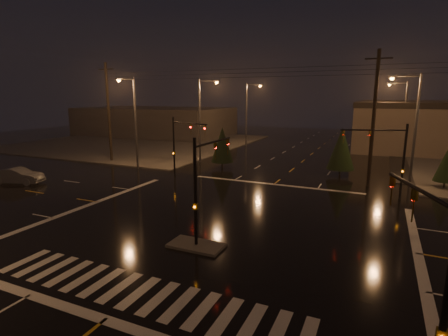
% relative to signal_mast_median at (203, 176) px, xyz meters
% --- Properties ---
extents(ground, '(140.00, 140.00, 0.00)m').
position_rel_signal_mast_median_xyz_m(ground, '(-0.00, 3.07, -3.75)').
color(ground, black).
rests_on(ground, ground).
extents(sidewalk_nw, '(36.00, 36.00, 0.12)m').
position_rel_signal_mast_median_xyz_m(sidewalk_nw, '(-30.00, 33.07, -3.69)').
color(sidewalk_nw, '#4B4843').
rests_on(sidewalk_nw, ground).
extents(median_island, '(3.00, 1.60, 0.15)m').
position_rel_signal_mast_median_xyz_m(median_island, '(-0.00, -0.93, -3.68)').
color(median_island, '#4B4843').
rests_on(median_island, ground).
extents(crosswalk, '(15.00, 2.60, 0.01)m').
position_rel_signal_mast_median_xyz_m(crosswalk, '(-0.00, -5.93, -3.75)').
color(crosswalk, beige).
rests_on(crosswalk, ground).
extents(stop_bar_near, '(16.00, 0.50, 0.01)m').
position_rel_signal_mast_median_xyz_m(stop_bar_near, '(-0.00, -7.93, -3.75)').
color(stop_bar_near, beige).
rests_on(stop_bar_near, ground).
extents(stop_bar_far, '(16.00, 0.50, 0.01)m').
position_rel_signal_mast_median_xyz_m(stop_bar_far, '(-0.00, 14.07, -3.75)').
color(stop_bar_far, beige).
rests_on(stop_bar_far, ground).
extents(commercial_block, '(30.00, 18.00, 5.60)m').
position_rel_signal_mast_median_xyz_m(commercial_block, '(-35.00, 45.07, -0.95)').
color(commercial_block, '#3B3534').
rests_on(commercial_block, ground).
extents(signal_mast_median, '(0.25, 4.59, 6.00)m').
position_rel_signal_mast_median_xyz_m(signal_mast_median, '(0.00, 0.00, 0.00)').
color(signal_mast_median, black).
rests_on(signal_mast_median, ground).
extents(signal_mast_ne, '(4.84, 1.86, 6.00)m').
position_rel_signal_mast_median_xyz_m(signal_mast_ne, '(9.50, 13.21, 0.04)').
color(signal_mast_ne, black).
rests_on(signal_mast_ne, ground).
extents(signal_mast_nw, '(4.84, 1.86, 6.00)m').
position_rel_signal_mast_median_xyz_m(signal_mast_nw, '(-9.50, 13.21, 0.04)').
color(signal_mast_nw, black).
rests_on(signal_mast_nw, ground).
extents(signal_mast_se, '(1.55, 3.87, 6.00)m').
position_rel_signal_mast_median_xyz_m(signal_mast_se, '(10.23, -6.68, -0.04)').
color(signal_mast_se, black).
rests_on(signal_mast_se, ground).
extents(streetlight_1, '(2.77, 0.32, 10.00)m').
position_rel_signal_mast_median_xyz_m(streetlight_1, '(-11.18, 21.07, 2.05)').
color(streetlight_1, '#38383A').
rests_on(streetlight_1, ground).
extents(streetlight_2, '(2.77, 0.32, 10.00)m').
position_rel_signal_mast_median_xyz_m(streetlight_2, '(-11.18, 37.07, 2.05)').
color(streetlight_2, '#38383A').
rests_on(streetlight_2, ground).
extents(streetlight_3, '(2.77, 0.32, 10.00)m').
position_rel_signal_mast_median_xyz_m(streetlight_3, '(11.18, 19.07, 2.05)').
color(streetlight_3, '#38383A').
rests_on(streetlight_3, ground).
extents(streetlight_4, '(2.77, 0.32, 10.00)m').
position_rel_signal_mast_median_xyz_m(streetlight_4, '(11.18, 39.07, 2.05)').
color(streetlight_4, '#38383A').
rests_on(streetlight_4, ground).
extents(streetlight_5, '(0.32, 2.77, 10.00)m').
position_rel_signal_mast_median_xyz_m(streetlight_5, '(-16.00, 14.26, 2.05)').
color(streetlight_5, '#38383A').
rests_on(streetlight_5, ground).
extents(utility_pole_0, '(2.20, 0.32, 12.00)m').
position_rel_signal_mast_median_xyz_m(utility_pole_0, '(-22.00, 17.07, 2.38)').
color(utility_pole_0, black).
rests_on(utility_pole_0, ground).
extents(utility_pole_1, '(2.20, 0.32, 12.00)m').
position_rel_signal_mast_median_xyz_m(utility_pole_1, '(8.00, 17.07, 2.38)').
color(utility_pole_1, black).
rests_on(utility_pole_1, ground).
extents(conifer_0, '(1.96, 1.96, 3.76)m').
position_rel_signal_mast_median_xyz_m(conifer_0, '(14.19, 18.73, -1.52)').
color(conifer_0, black).
rests_on(conifer_0, ground).
extents(conifer_3, '(2.52, 2.52, 4.64)m').
position_rel_signal_mast_median_xyz_m(conifer_3, '(-7.55, 19.03, -1.08)').
color(conifer_3, black).
rests_on(conifer_3, ground).
extents(conifer_4, '(2.75, 2.75, 5.00)m').
position_rel_signal_mast_median_xyz_m(conifer_4, '(5.17, 20.38, -0.90)').
color(conifer_4, black).
rests_on(conifer_4, ground).
extents(car_crossing, '(4.87, 3.07, 1.51)m').
position_rel_signal_mast_median_xyz_m(car_crossing, '(-21.94, 4.43, -2.99)').
color(car_crossing, slate).
rests_on(car_crossing, ground).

